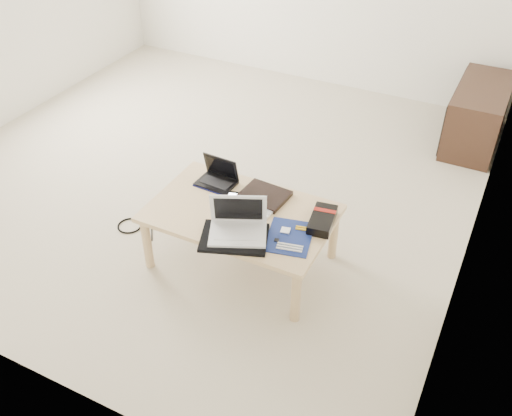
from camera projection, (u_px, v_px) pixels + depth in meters
The scene contains 14 objects.
ground at pixel (204, 174), 4.46m from camera, with size 4.00×4.00×0.00m, color beige.
coffee_table at pixel (241, 218), 3.45m from camera, with size 1.10×0.70×0.40m.
media_cabinet at pixel (477, 115), 4.71m from camera, with size 0.41×0.90×0.50m.
book at pixel (264, 196), 3.53m from camera, with size 0.30×0.26×0.03m.
netbook at pixel (218, 178), 3.64m from camera, with size 0.25×0.19×0.18m.
tablet at pixel (243, 203), 3.47m from camera, with size 0.31×0.26×0.01m.
remote at pixel (274, 208), 3.44m from camera, with size 0.08×0.23×0.02m.
neoprene_sleeve at pixel (234, 238), 3.21m from camera, with size 0.37×0.27×0.02m, color black.
white_laptop at pixel (238, 225), 3.21m from camera, with size 0.39×0.34×0.23m.
motherboard at pixel (290, 237), 3.23m from camera, with size 0.31×0.36×0.01m.
gpu_box at pixel (322, 220), 3.31m from camera, with size 0.17×0.28×0.06m.
cable_coil at pixel (228, 203), 3.48m from camera, with size 0.09×0.09×0.01m, color black.
floor_cable_coil at pixel (130, 226), 3.94m from camera, with size 0.17×0.17×0.01m, color black.
floor_cable_trail at pixel (152, 225), 3.95m from camera, with size 0.01×0.01×0.35m, color black.
Camera 1 is at (2.02, -3.14, 2.49)m, focal length 40.00 mm.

